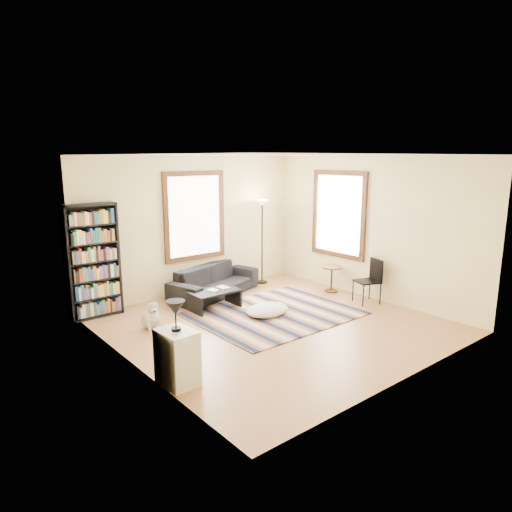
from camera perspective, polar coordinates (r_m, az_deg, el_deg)
floor at (r=7.81m, az=2.35°, el=-8.88°), size 5.00×5.00×0.10m
ceiling at (r=7.29m, az=2.55°, el=12.90°), size 5.00×5.00×0.10m
wall_back at (r=9.45m, az=-7.91°, el=3.82°), size 5.00×0.10×2.80m
wall_front at (r=5.81m, az=19.40°, el=-2.05°), size 5.00×0.10×2.80m
wall_left at (r=6.06m, az=-15.88°, el=-1.24°), size 0.10×5.00×2.80m
wall_right at (r=9.29m, az=14.31°, el=3.41°), size 0.10×5.00×2.80m
window_back at (r=9.35m, az=-7.68°, el=4.98°), size 1.20×0.06×1.60m
window_right at (r=9.69m, az=10.29°, el=5.14°), size 0.06×1.20×1.60m
rug at (r=8.29m, az=2.29°, el=-7.18°), size 2.77×2.22×0.02m
sofa at (r=9.35m, az=-5.22°, el=-3.10°), size 1.35×2.19×0.60m
bookshelf at (r=8.40m, az=-19.76°, el=-0.62°), size 0.90×0.30×2.00m
coffee_table at (r=8.50m, az=-5.20°, el=-5.50°), size 0.91×0.53×0.36m
book_a at (r=8.39m, az=-5.79°, el=-4.40°), size 0.22×0.18×0.02m
book_b at (r=8.57m, az=-4.58°, el=-4.04°), size 0.24×0.18×0.02m
floor_cushion at (r=8.19m, az=1.42°, el=-6.74°), size 0.84×0.64×0.21m
floor_lamp at (r=10.08m, az=0.77°, el=1.76°), size 0.33×0.33×1.86m
side_table at (r=9.68m, az=9.41°, el=-2.87°), size 0.46×0.46×0.54m
folding_chair at (r=9.03m, az=13.71°, el=-3.10°), size 0.53×0.52×0.86m
white_cabinet at (r=5.84m, az=-9.82°, el=-12.38°), size 0.41×0.52×0.70m
table_lamp at (r=5.63m, az=-10.02°, el=-7.38°), size 0.26×0.26×0.38m
dog at (r=7.73m, az=-13.03°, el=-7.07°), size 0.46×0.57×0.50m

